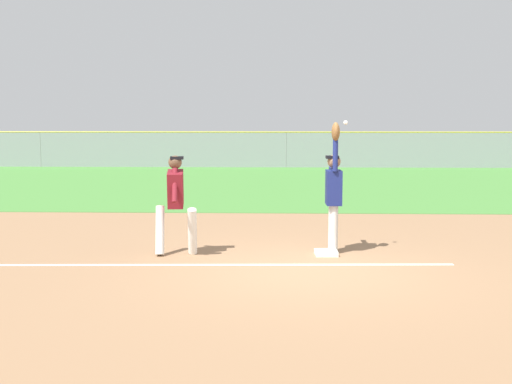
# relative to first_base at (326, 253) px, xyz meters

# --- Properties ---
(ground_plane) EXTENTS (71.43, 71.43, 0.00)m
(ground_plane) POSITION_rel_first_base_xyz_m (-0.41, -1.11, -0.04)
(ground_plane) COLOR #936D4C
(outfield_grass) EXTENTS (49.94, 15.90, 0.01)m
(outfield_grass) POSITION_rel_first_base_xyz_m (-0.41, 12.85, -0.04)
(outfield_grass) COLOR #478438
(outfield_grass) RESTS_ON ground_plane
(chalk_foul_line) EXTENTS (11.99, 0.58, 0.01)m
(chalk_foul_line) POSITION_rel_first_base_xyz_m (-4.00, -0.90, -0.04)
(chalk_foul_line) COLOR white
(chalk_foul_line) RESTS_ON ground_plane
(first_base) EXTENTS (0.40, 0.40, 0.08)m
(first_base) POSITION_rel_first_base_xyz_m (0.00, 0.00, 0.00)
(first_base) COLOR white
(first_base) RESTS_ON ground_plane
(fielder) EXTENTS (0.27, 0.89, 2.28)m
(fielder) POSITION_rel_first_base_xyz_m (0.13, 0.21, 1.08)
(fielder) COLOR silver
(fielder) RESTS_ON ground_plane
(runner) EXTENTS (0.77, 0.85, 1.72)m
(runner) POSITION_rel_first_base_xyz_m (-2.58, -0.09, 0.96)
(runner) COLOR white
(runner) RESTS_ON ground_plane
(baseball) EXTENTS (0.07, 0.07, 0.07)m
(baseball) POSITION_rel_first_base_xyz_m (0.32, 0.21, 2.23)
(baseball) COLOR white
(outfield_fence) EXTENTS (50.02, 0.08, 1.80)m
(outfield_fence) POSITION_rel_first_base_xyz_m (-0.41, 20.80, 0.86)
(outfield_fence) COLOR #93999E
(outfield_fence) RESTS_ON ground_plane
(parked_car_red) EXTENTS (4.54, 2.39, 1.25)m
(parked_car_red) POSITION_rel_first_base_xyz_m (-12.16, 24.40, 0.63)
(parked_car_red) COLOR #B21E1E
(parked_car_red) RESTS_ON ground_plane
(parked_car_silver) EXTENTS (4.49, 2.29, 1.25)m
(parked_car_silver) POSITION_rel_first_base_xyz_m (-6.54, 24.33, 0.63)
(parked_car_silver) COLOR #B7B7BC
(parked_car_silver) RESTS_ON ground_plane
(parked_car_blue) EXTENTS (4.41, 2.14, 1.25)m
(parked_car_blue) POSITION_rel_first_base_xyz_m (-0.25, 24.76, 0.63)
(parked_car_blue) COLOR #23389E
(parked_car_blue) RESTS_ON ground_plane
(parked_car_green) EXTENTS (4.40, 2.13, 1.25)m
(parked_car_green) POSITION_rel_first_base_xyz_m (5.11, 24.17, 0.63)
(parked_car_green) COLOR #1E6B33
(parked_car_green) RESTS_ON ground_plane
(parked_car_tan) EXTENTS (4.47, 2.25, 1.25)m
(parked_car_tan) POSITION_rel_first_base_xyz_m (10.84, 24.52, 0.63)
(parked_car_tan) COLOR tan
(parked_car_tan) RESTS_ON ground_plane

